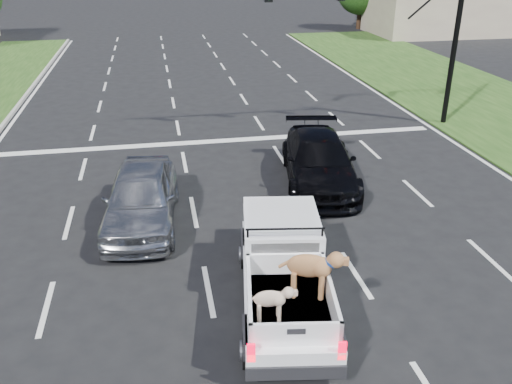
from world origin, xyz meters
The scene contains 7 objects.
ground centered at (0.00, 0.00, 0.00)m, with size 160.00×160.00×0.00m, color black.
road_markings centered at (0.00, 6.56, 0.01)m, with size 17.75×60.00×0.01m.
traffic_signal centered at (7.20, 10.50, 4.73)m, with size 9.11×0.31×7.00m.
building_right centered at (22.00, 34.00, 1.80)m, with size 12.00×7.00×3.60m, color #B5A98A.
pickup_truck centered at (-0.17, -0.73, 0.86)m, with size 2.46×5.06×1.82m.
silver_sedan centered at (-3.19, 3.57, 0.80)m, with size 1.90×4.72×1.61m, color #AAACB1.
black_coupe centered at (2.42, 5.35, 0.77)m, with size 2.16×5.31×1.54m, color black.
Camera 1 is at (-2.58, -10.17, 7.15)m, focal length 38.00 mm.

